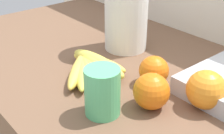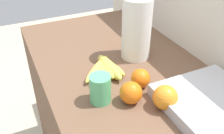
% 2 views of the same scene
% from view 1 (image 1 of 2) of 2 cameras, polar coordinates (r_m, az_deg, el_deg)
% --- Properties ---
extents(banana_bunch, '(0.20, 0.18, 0.04)m').
position_cam_1_polar(banana_bunch, '(0.78, -4.01, 0.24)').
color(banana_bunch, '#E4C24C').
rests_on(banana_bunch, counter).
extents(orange_right, '(0.08, 0.08, 0.08)m').
position_cam_1_polar(orange_right, '(0.64, 7.30, -4.49)').
color(orange_right, orange).
rests_on(orange_right, counter).
extents(orange_front, '(0.08, 0.08, 0.08)m').
position_cam_1_polar(orange_front, '(0.66, 17.00, -4.03)').
color(orange_front, orange).
rests_on(orange_front, counter).
extents(orange_far_right, '(0.07, 0.07, 0.07)m').
position_cam_1_polar(orange_far_right, '(0.72, 7.80, -0.66)').
color(orange_far_right, orange).
rests_on(orange_far_right, counter).
extents(paper_towel_roll, '(0.12, 0.12, 0.29)m').
position_cam_1_polar(paper_towel_roll, '(0.88, 2.67, 11.45)').
color(paper_towel_roll, white).
rests_on(paper_towel_roll, counter).
extents(mug, '(0.07, 0.07, 0.10)m').
position_cam_1_polar(mug, '(0.61, -1.80, -4.58)').
color(mug, '#56BF7B').
rests_on(mug, counter).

